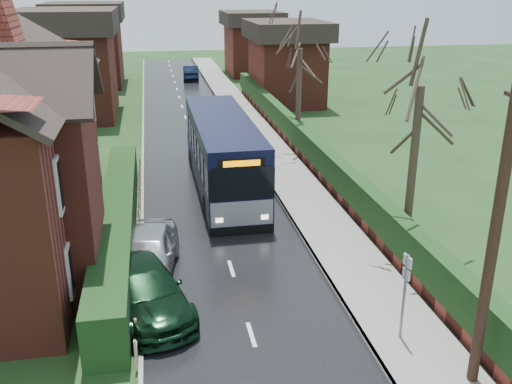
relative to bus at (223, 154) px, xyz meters
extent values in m
plane|color=#28481E|center=(-0.80, -10.30, -1.70)|extent=(140.00, 140.00, 0.00)
cube|color=black|center=(-0.80, -0.30, -1.69)|extent=(6.00, 100.00, 0.02)
cube|color=slate|center=(3.45, -0.30, -1.63)|extent=(2.50, 100.00, 0.14)
cube|color=gray|center=(2.25, -0.30, -1.63)|extent=(0.12, 100.00, 0.14)
cube|color=gray|center=(-3.85, -0.30, -1.65)|extent=(0.12, 100.00, 0.10)
cube|color=black|center=(-4.70, -5.30, -0.90)|extent=(1.20, 16.00, 1.60)
cube|color=maroon|center=(5.00, -0.30, -1.40)|extent=(0.30, 50.00, 0.60)
cube|color=black|center=(5.00, -0.30, -0.50)|extent=(0.60, 50.00, 1.20)
cube|color=maroon|center=(-6.30, -8.30, 1.30)|extent=(2.50, 4.00, 6.00)
cube|color=silver|center=(-5.75, -10.30, -0.10)|extent=(0.08, 1.20, 1.60)
cube|color=black|center=(-5.72, -10.30, -0.10)|extent=(0.03, 0.95, 1.35)
cube|color=silver|center=(-5.75, -10.30, 2.50)|extent=(0.08, 1.20, 1.60)
cube|color=black|center=(-5.72, -10.30, 2.50)|extent=(0.03, 0.95, 1.35)
cube|color=silver|center=(-5.75, -6.30, -0.10)|extent=(0.08, 1.20, 1.60)
cube|color=black|center=(-5.72, -6.30, -0.10)|extent=(0.03, 0.95, 1.35)
cube|color=silver|center=(-5.75, -6.30, 2.50)|extent=(0.08, 1.20, 1.60)
cube|color=black|center=(-5.72, -6.30, 2.50)|extent=(0.03, 0.95, 1.35)
cube|color=silver|center=(-5.75, -2.30, -0.10)|extent=(0.08, 1.20, 1.60)
cube|color=black|center=(-5.72, -2.30, -0.10)|extent=(0.03, 0.95, 1.35)
cube|color=silver|center=(-5.75, -2.30, 2.50)|extent=(0.08, 1.20, 1.60)
cube|color=black|center=(-5.72, -2.30, 2.50)|extent=(0.03, 0.95, 1.35)
cube|color=silver|center=(-5.75, 0.20, -0.10)|extent=(0.08, 1.20, 1.60)
cube|color=black|center=(-5.72, 0.20, -0.10)|extent=(0.03, 0.95, 1.35)
cube|color=silver|center=(-5.75, 0.20, 2.50)|extent=(0.08, 1.20, 1.60)
cube|color=black|center=(-5.72, 0.20, 2.50)|extent=(0.03, 0.95, 1.35)
cube|color=black|center=(0.00, 0.04, -0.76)|extent=(2.60, 11.26, 1.17)
cube|color=black|center=(0.00, 0.04, 0.44)|extent=(2.62, 11.26, 1.23)
cube|color=black|center=(0.00, 0.04, 1.39)|extent=(2.60, 11.26, 0.68)
cube|color=black|center=(0.00, 0.04, -1.52)|extent=(2.60, 11.26, 0.36)
cube|color=gray|center=(0.02, -5.54, -0.78)|extent=(2.46, 0.13, 1.02)
cube|color=black|center=(0.02, -5.57, 0.45)|extent=(2.30, 0.09, 1.33)
cube|color=black|center=(0.02, -5.57, 1.27)|extent=(1.79, 0.09, 0.36)
cube|color=#FF8C00|center=(0.02, -5.61, 1.27)|extent=(1.41, 0.05, 0.23)
cube|color=black|center=(0.02, -5.55, -1.47)|extent=(2.51, 0.15, 0.31)
cube|color=#FFF2CC|center=(-0.87, -5.60, -0.98)|extent=(0.29, 0.05, 0.18)
cube|color=#FFF2CC|center=(0.92, -5.59, -0.98)|extent=(0.29, 0.05, 0.18)
cylinder|color=black|center=(-1.14, -3.57, -1.21)|extent=(0.29, 0.98, 0.98)
cylinder|color=black|center=(1.17, -3.56, -1.21)|extent=(0.29, 0.98, 0.98)
cylinder|color=black|center=(-1.17, 3.64, -1.21)|extent=(0.29, 0.98, 0.98)
cylinder|color=black|center=(1.14, 3.65, -1.21)|extent=(0.29, 0.98, 0.98)
imported|color=silver|center=(-3.60, -8.08, -0.93)|extent=(2.48, 4.75, 1.54)
imported|color=black|center=(-3.70, -10.41, -0.98)|extent=(3.28, 5.33, 1.44)
imported|color=black|center=(0.93, 33.11, -0.98)|extent=(1.75, 4.44, 1.44)
cylinder|color=slate|center=(3.20, -13.30, -0.38)|extent=(0.08, 0.08, 2.65)
cube|color=silver|center=(3.20, -13.30, 0.76)|extent=(0.07, 0.40, 0.30)
cube|color=silver|center=(3.20, -13.30, 0.38)|extent=(0.06, 0.36, 0.26)
cylinder|color=black|center=(4.21, -15.30, 2.14)|extent=(0.26, 0.26, 7.68)
cylinder|color=#31281D|center=(5.67, -8.12, 1.36)|extent=(0.29, 0.29, 6.12)
cylinder|color=#382921|center=(5.23, 6.09, 1.22)|extent=(0.31, 0.31, 5.85)
cylinder|color=#3C2B23|center=(-9.77, 0.86, 1.91)|extent=(0.33, 0.33, 7.22)
camera|label=1|loc=(-3.14, -25.76, 7.64)|focal=40.00mm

